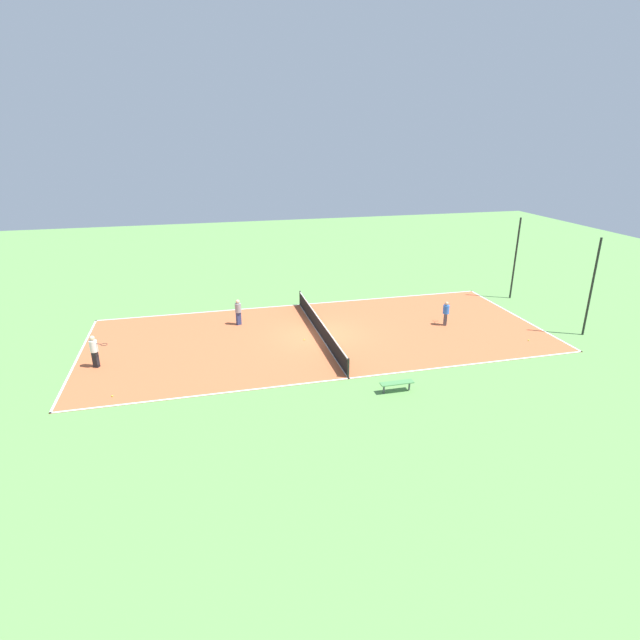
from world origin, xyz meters
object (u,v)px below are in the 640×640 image
at_px(player_baseline_gray, 238,311).
at_px(fence_post_back_left, 515,259).
at_px(player_far_white, 94,349).
at_px(fence_post_back_right, 592,288).
at_px(player_near_blue, 446,312).
at_px(tennis_ball_far_baseline, 112,396).
at_px(bench, 397,384).
at_px(tennis_ball_right_alley, 304,340).
at_px(tennis_ball_midcourt, 528,340).
at_px(tennis_net, 320,327).

distance_m(player_baseline_gray, fence_post_back_left, 18.50).
xyz_separation_m(player_far_white, fence_post_back_right, (2.04, 25.51, 1.78)).
relative_size(player_near_blue, tennis_ball_far_baseline, 21.03).
bearing_deg(tennis_ball_far_baseline, fence_post_back_left, 108.29).
relative_size(bench, tennis_ball_right_alley, 21.64).
xyz_separation_m(player_near_blue, tennis_ball_midcourt, (3.27, 3.25, -0.77)).
bearing_deg(player_far_white, tennis_ball_midcourt, 21.97).
relative_size(bench, fence_post_back_left, 0.27).
bearing_deg(tennis_ball_midcourt, fence_post_back_left, 153.29).
xyz_separation_m(tennis_ball_midcourt, fence_post_back_right, (-0.10, 3.51, 2.66)).
relative_size(tennis_ball_midcourt, tennis_ball_far_baseline, 1.00).
height_order(bench, player_baseline_gray, player_baseline_gray).
xyz_separation_m(tennis_ball_midcourt, tennis_ball_right_alley, (-2.99, -11.70, 0.00)).
height_order(player_baseline_gray, tennis_ball_right_alley, player_baseline_gray).
bearing_deg(player_baseline_gray, tennis_ball_far_baseline, 28.39).
distance_m(player_near_blue, fence_post_back_left, 7.93).
height_order(tennis_ball_right_alley, tennis_ball_far_baseline, same).
bearing_deg(player_far_white, tennis_ball_right_alley, 32.21).
relative_size(player_baseline_gray, fence_post_back_right, 0.28).
bearing_deg(tennis_ball_midcourt, player_near_blue, -135.11).
relative_size(player_baseline_gray, player_near_blue, 1.06).
xyz_separation_m(bench, tennis_ball_far_baseline, (-2.46, -11.86, -0.33)).
relative_size(tennis_ball_midcourt, tennis_ball_right_alley, 1.00).
xyz_separation_m(tennis_ball_right_alley, tennis_ball_far_baseline, (4.08, -9.20, 0.00)).
bearing_deg(fence_post_back_right, player_baseline_gray, -108.46).
bearing_deg(player_near_blue, bench, 169.67).
relative_size(player_near_blue, tennis_ball_midcourt, 21.03).
height_order(tennis_net, player_far_white, player_far_white).
xyz_separation_m(bench, tennis_ball_right_alley, (-6.54, -2.66, -0.33)).
bearing_deg(player_far_white, bench, 3.79).
relative_size(player_baseline_gray, fence_post_back_left, 0.28).
height_order(tennis_ball_right_alley, fence_post_back_left, fence_post_back_left).
bearing_deg(player_baseline_gray, player_far_white, 7.66).
height_order(tennis_net, fence_post_back_right, fence_post_back_right).
height_order(player_baseline_gray, player_far_white, player_far_white).
distance_m(tennis_net, tennis_ball_midcourt, 11.26).
bearing_deg(player_baseline_gray, bench, 98.55).
relative_size(player_baseline_gray, tennis_ball_midcourt, 22.37).
height_order(tennis_net, tennis_ball_right_alley, tennis_net).
xyz_separation_m(tennis_net, tennis_ball_midcourt, (3.53, 10.69, -0.45)).
bearing_deg(fence_post_back_left, player_near_blue, -61.30).
relative_size(fence_post_back_left, fence_post_back_right, 1.00).
bearing_deg(fence_post_back_right, tennis_ball_midcourt, -88.39).
relative_size(tennis_ball_right_alley, fence_post_back_left, 0.01).
relative_size(player_far_white, fence_post_back_right, 0.30).
height_order(bench, tennis_ball_right_alley, bench).
bearing_deg(fence_post_back_left, tennis_ball_midcourt, -26.71).
distance_m(tennis_net, bench, 7.28).
height_order(player_baseline_gray, tennis_ball_midcourt, player_baseline_gray).
bearing_deg(bench, fence_post_back_right, 16.23).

